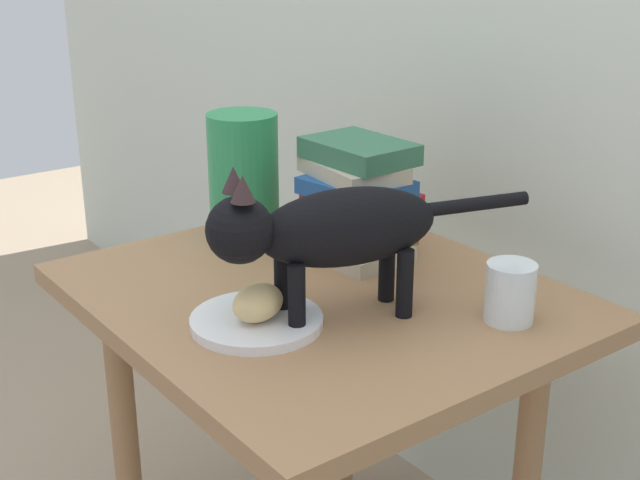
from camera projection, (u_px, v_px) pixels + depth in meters
name	position (u px, v px, depth m)	size (l,w,h in m)	color
side_table	(320.00, 342.00, 1.35)	(0.72, 0.63, 0.60)	#9E724C
plate	(257.00, 321.00, 1.20)	(0.18, 0.18, 0.01)	white
bread_roll	(258.00, 303.00, 1.18)	(0.08, 0.06, 0.05)	#E0BC7A
cat	(327.00, 230.00, 1.18)	(0.18, 0.46, 0.23)	black
book_stack	(358.00, 200.00, 1.42)	(0.19, 0.17, 0.19)	#BCB299
green_vase	(244.00, 177.00, 1.50)	(0.12, 0.12, 0.22)	#288C51
candle_jar	(510.00, 296.00, 1.21)	(0.07, 0.07, 0.08)	silver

